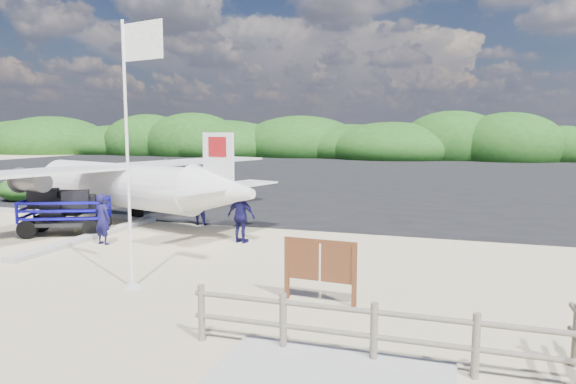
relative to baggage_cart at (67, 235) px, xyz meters
name	(u,v)px	position (x,y,z in m)	size (l,w,h in m)	color
ground	(189,259)	(5.79, -1.74, 0.00)	(160.00, 160.00, 0.00)	beige
asphalt_apron	(364,174)	(5.79, 28.26, 0.00)	(90.00, 50.00, 0.04)	#B2B2B2
vegetation_band	(396,158)	(5.79, 53.26, 0.00)	(124.00, 8.00, 4.40)	#B2B2B2
fence	(373,364)	(11.79, -6.74, 0.00)	(6.40, 2.00, 1.10)	#B2B2B2
baggage_cart	(67,235)	(0.00, 0.00, 0.00)	(3.01, 1.72, 1.50)	#0E0BA7
flagpole	(132,287)	(5.82, -4.50, 0.00)	(1.22, 0.51, 6.08)	white
signboard	(320,303)	(10.26, -4.19, 0.00)	(1.70, 0.16, 1.40)	brown
crew_a	(102,219)	(2.23, -0.89, 0.82)	(0.60, 0.39, 1.64)	#141245
crew_b	(200,206)	(3.61, 3.16, 0.74)	(0.72, 0.56, 1.48)	#141245
crew_c	(241,216)	(6.38, 0.69, 0.88)	(1.03, 0.43, 1.76)	#141245
aircraft_large	(527,193)	(17.01, 17.94, 0.00)	(15.14, 15.14, 4.54)	#B2B2B2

